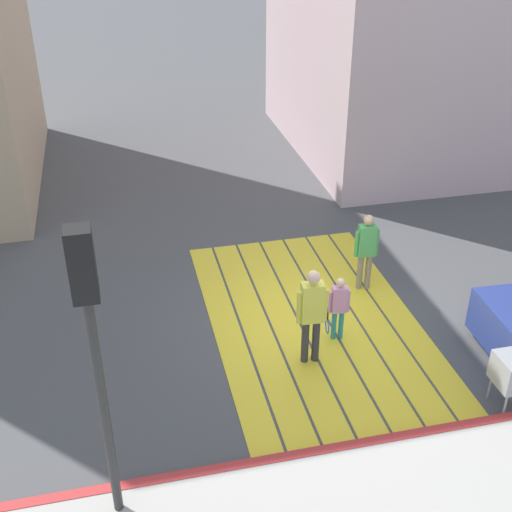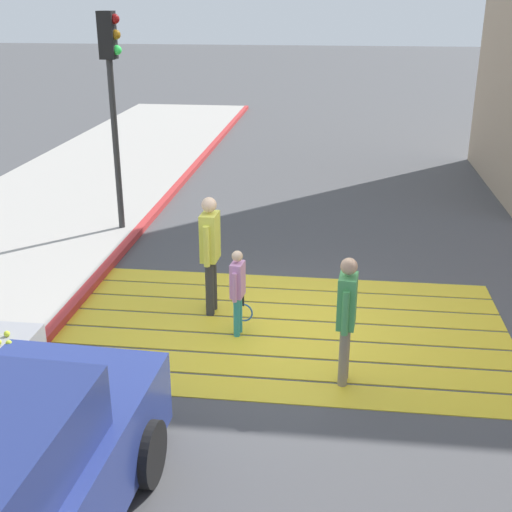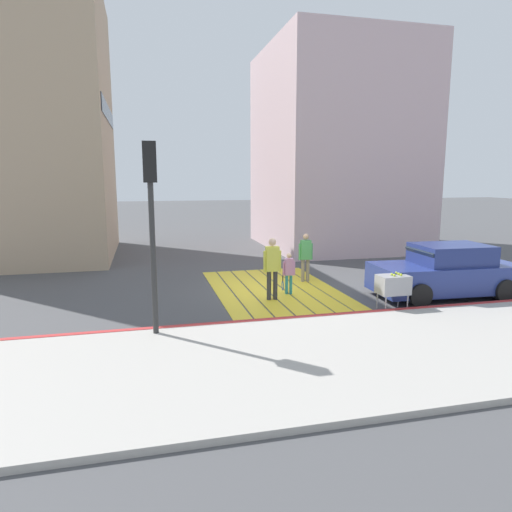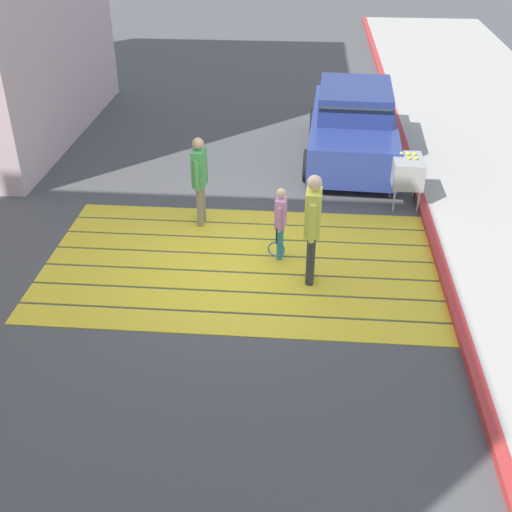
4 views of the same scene
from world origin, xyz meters
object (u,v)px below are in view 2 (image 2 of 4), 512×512
(traffic_light_corner, at_px, (112,79))
(pedestrian_adult_trailing, at_px, (210,247))
(pedestrian_adult_lead, at_px, (347,312))
(tennis_ball_cart, at_px, (8,359))
(pedestrian_child_with_racket, at_px, (238,288))

(traffic_light_corner, height_order, pedestrian_adult_trailing, traffic_light_corner)
(pedestrian_adult_lead, bearing_deg, tennis_ball_cart, -163.67)
(pedestrian_adult_lead, distance_m, pedestrian_child_with_racket, 1.84)
(pedestrian_adult_lead, relative_size, pedestrian_child_with_racket, 1.30)
(traffic_light_corner, relative_size, pedestrian_child_with_racket, 3.34)
(traffic_light_corner, distance_m, pedestrian_adult_trailing, 4.61)
(pedestrian_adult_trailing, bearing_deg, pedestrian_adult_lead, -41.31)
(pedestrian_adult_trailing, bearing_deg, traffic_light_corner, 126.04)
(tennis_ball_cart, distance_m, pedestrian_adult_lead, 3.92)
(pedestrian_adult_lead, height_order, pedestrian_adult_trailing, pedestrian_adult_trailing)
(traffic_light_corner, xyz_separation_m, pedestrian_adult_trailing, (2.45, -3.37, -1.98))
(pedestrian_adult_trailing, bearing_deg, pedestrian_child_with_racket, -52.54)
(tennis_ball_cart, xyz_separation_m, pedestrian_adult_lead, (3.75, 1.10, 0.27))
(pedestrian_child_with_racket, bearing_deg, pedestrian_adult_lead, -36.22)
(traffic_light_corner, relative_size, tennis_ball_cart, 4.17)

